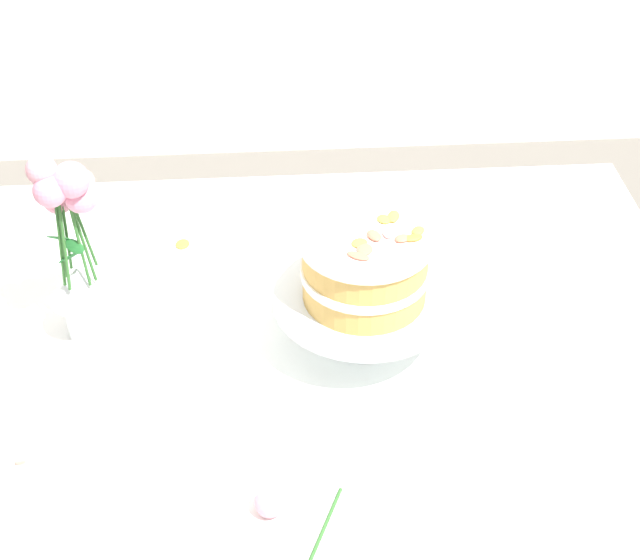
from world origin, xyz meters
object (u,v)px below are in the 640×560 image
object	(u,v)px
dining_table	(294,383)
fallen_rose	(272,503)
flower_vase	(73,248)
layer_cake	(365,266)
cake_stand	(364,304)

from	to	relation	value
dining_table	fallen_rose	world-z (taller)	fallen_rose
flower_vase	fallen_rose	size ratio (longest dim) A/B	2.73
dining_table	layer_cake	distance (m)	0.28
flower_vase	layer_cake	bearing A→B (deg)	-7.28
dining_table	fallen_rose	xyz separation A→B (m)	(-0.04, -0.35, 0.11)
cake_stand	flower_vase	size ratio (longest dim) A/B	0.83
dining_table	cake_stand	xyz separation A→B (m)	(0.11, -0.01, 0.17)
dining_table	flower_vase	distance (m)	0.43
fallen_rose	layer_cake	bearing A→B (deg)	64.87
cake_stand	fallen_rose	size ratio (longest dim) A/B	2.26
dining_table	fallen_rose	distance (m)	0.37
flower_vase	cake_stand	bearing A→B (deg)	-7.28
dining_table	fallen_rose	size ratio (longest dim) A/B	10.93
layer_cake	flower_vase	bearing A→B (deg)	172.72
dining_table	layer_cake	world-z (taller)	layer_cake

